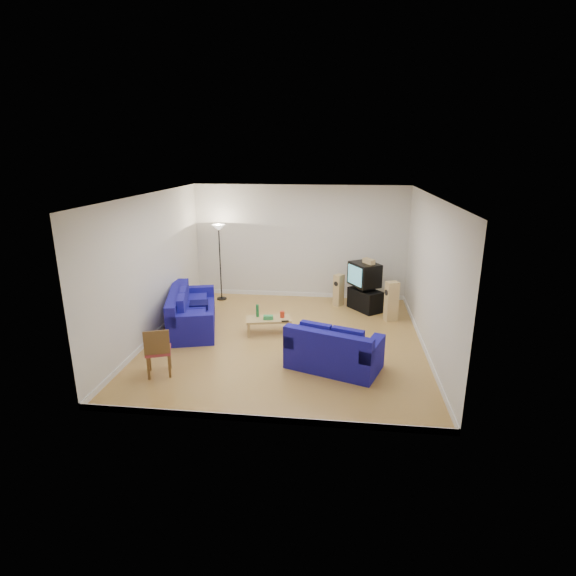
# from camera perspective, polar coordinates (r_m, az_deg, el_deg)

# --- Properties ---
(room) EXTENTS (6.01, 6.51, 3.21)m
(room) POSITION_cam_1_polar(r_m,az_deg,el_deg) (9.64, -0.28, 1.84)
(room) COLOR olive
(room) RESTS_ON ground
(sofa_three_seat) EXTENTS (1.61, 2.54, 0.91)m
(sofa_three_seat) POSITION_cam_1_polar(r_m,az_deg,el_deg) (10.98, -12.36, -3.26)
(sofa_three_seat) COLOR navy
(sofa_three_seat) RESTS_ON ground
(sofa_loveseat) EXTENTS (1.96, 1.51, 0.87)m
(sofa_loveseat) POSITION_cam_1_polar(r_m,az_deg,el_deg) (8.79, 5.74, -8.19)
(sofa_loveseat) COLOR navy
(sofa_loveseat) RESTS_ON ground
(coffee_table) EXTENTS (1.12, 0.73, 0.37)m
(coffee_table) POSITION_cam_1_polar(r_m,az_deg,el_deg) (10.40, -2.49, -4.12)
(coffee_table) COLOR tan
(coffee_table) RESTS_ON ground
(bottle) EXTENTS (0.09, 0.09, 0.29)m
(bottle) POSITION_cam_1_polar(r_m,az_deg,el_deg) (10.44, -3.90, -2.89)
(bottle) COLOR #197233
(bottle) RESTS_ON coffee_table
(tissue_box) EXTENTS (0.24, 0.15, 0.09)m
(tissue_box) POSITION_cam_1_polar(r_m,az_deg,el_deg) (10.30, -2.52, -3.75)
(tissue_box) COLOR green
(tissue_box) RESTS_ON coffee_table
(red_canister) EXTENTS (0.12, 0.12, 0.15)m
(red_canister) POSITION_cam_1_polar(r_m,az_deg,el_deg) (10.40, -0.74, -3.36)
(red_canister) COLOR red
(red_canister) RESTS_ON coffee_table
(remote) EXTENTS (0.17, 0.10, 0.02)m
(remote) POSITION_cam_1_polar(r_m,az_deg,el_deg) (10.17, -0.37, -4.22)
(remote) COLOR black
(remote) RESTS_ON coffee_table
(tv_stand) EXTENTS (0.96, 1.03, 0.56)m
(tv_stand) POSITION_cam_1_polar(r_m,az_deg,el_deg) (12.13, 9.77, -1.48)
(tv_stand) COLOR black
(tv_stand) RESTS_ON ground
(av_receiver) EXTENTS (0.51, 0.55, 0.10)m
(av_receiver) POSITION_cam_1_polar(r_m,az_deg,el_deg) (12.04, 9.80, 0.04)
(av_receiver) COLOR black
(av_receiver) RESTS_ON tv_stand
(television) EXTENTS (0.90, 0.97, 0.61)m
(television) POSITION_cam_1_polar(r_m,az_deg,el_deg) (11.97, 9.66, 1.73)
(television) COLOR black
(television) RESTS_ON av_receiver
(centre_speaker) EXTENTS (0.32, 0.38, 0.13)m
(centre_speaker) POSITION_cam_1_polar(r_m,az_deg,el_deg) (11.84, 10.22, 3.37)
(centre_speaker) COLOR tan
(centre_speaker) RESTS_ON television
(speaker_left) EXTENTS (0.31, 0.32, 0.87)m
(speaker_left) POSITION_cam_1_polar(r_m,az_deg,el_deg) (12.34, 6.44, -0.25)
(speaker_left) COLOR tan
(speaker_left) RESTS_ON ground
(speaker_right) EXTENTS (0.36, 0.32, 1.00)m
(speaker_right) POSITION_cam_1_polar(r_m,az_deg,el_deg) (11.42, 12.99, -1.65)
(speaker_right) COLOR tan
(speaker_right) RESTS_ON ground
(floor_lamp) EXTENTS (0.37, 0.37, 2.15)m
(floor_lamp) POSITION_cam_1_polar(r_m,az_deg,el_deg) (12.60, -8.75, 6.29)
(floor_lamp) COLOR black
(floor_lamp) RESTS_ON ground
(dining_chair) EXTENTS (0.59, 0.59, 0.96)m
(dining_chair) POSITION_cam_1_polar(r_m,az_deg,el_deg) (8.74, -16.21, -7.50)
(dining_chair) COLOR brown
(dining_chair) RESTS_ON ground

